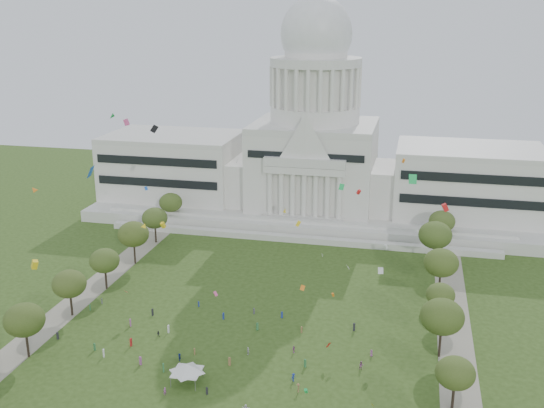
% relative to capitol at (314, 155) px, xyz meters
% --- Properties ---
extents(ground, '(400.00, 400.00, 0.00)m').
position_rel_capitol_xyz_m(ground, '(0.00, -113.59, -22.30)').
color(ground, '#2D4716').
rests_on(ground, ground).
extents(capitol, '(160.00, 64.50, 91.30)m').
position_rel_capitol_xyz_m(capitol, '(0.00, 0.00, 0.00)').
color(capitol, silver).
rests_on(capitol, ground).
extents(path_left, '(8.00, 160.00, 0.04)m').
position_rel_capitol_xyz_m(path_left, '(-48.00, -83.59, -22.28)').
color(path_left, gray).
rests_on(path_left, ground).
extents(path_right, '(8.00, 160.00, 0.04)m').
position_rel_capitol_xyz_m(path_right, '(48.00, -83.59, -22.28)').
color(path_right, gray).
rests_on(path_right, ground).
extents(row_tree_l_1, '(8.86, 8.86, 12.59)m').
position_rel_capitol_xyz_m(row_tree_l_1, '(-44.07, -116.55, -13.34)').
color(row_tree_l_1, black).
rests_on(row_tree_l_1, ground).
extents(row_tree_r_1, '(7.58, 7.58, 10.78)m').
position_rel_capitol_xyz_m(row_tree_r_1, '(46.22, -115.34, -14.64)').
color(row_tree_r_1, black).
rests_on(row_tree_r_1, ground).
extents(row_tree_l_2, '(8.42, 8.42, 11.97)m').
position_rel_capitol_xyz_m(row_tree_l_2, '(-45.04, -96.29, -13.79)').
color(row_tree_l_2, black).
rests_on(row_tree_l_2, ground).
extents(row_tree_r_2, '(9.55, 9.55, 13.58)m').
position_rel_capitol_xyz_m(row_tree_r_2, '(44.17, -96.15, -12.64)').
color(row_tree_r_2, black).
rests_on(row_tree_r_2, ground).
extents(row_tree_l_3, '(8.12, 8.12, 11.55)m').
position_rel_capitol_xyz_m(row_tree_l_3, '(-44.09, -79.67, -14.09)').
color(row_tree_l_3, black).
rests_on(row_tree_l_3, ground).
extents(row_tree_r_3, '(7.01, 7.01, 9.98)m').
position_rel_capitol_xyz_m(row_tree_r_3, '(44.40, -79.10, -15.21)').
color(row_tree_r_3, black).
rests_on(row_tree_r_3, ground).
extents(row_tree_l_4, '(9.29, 9.29, 13.21)m').
position_rel_capitol_xyz_m(row_tree_l_4, '(-44.08, -61.17, -12.90)').
color(row_tree_l_4, black).
rests_on(row_tree_l_4, ground).
extents(row_tree_r_4, '(9.19, 9.19, 13.06)m').
position_rel_capitol_xyz_m(row_tree_r_4, '(44.76, -63.55, -13.01)').
color(row_tree_r_4, black).
rests_on(row_tree_r_4, ground).
extents(row_tree_l_5, '(8.33, 8.33, 11.85)m').
position_rel_capitol_xyz_m(row_tree_l_5, '(-45.22, -42.58, -13.88)').
color(row_tree_l_5, black).
rests_on(row_tree_l_5, ground).
extents(row_tree_r_5, '(9.82, 9.82, 13.96)m').
position_rel_capitol_xyz_m(row_tree_r_5, '(43.49, -43.40, -12.37)').
color(row_tree_r_5, black).
rests_on(row_tree_r_5, ground).
extents(row_tree_l_6, '(8.19, 8.19, 11.64)m').
position_rel_capitol_xyz_m(row_tree_l_6, '(-46.87, -24.45, -14.02)').
color(row_tree_l_6, black).
rests_on(row_tree_l_6, ground).
extents(row_tree_r_6, '(8.42, 8.42, 11.97)m').
position_rel_capitol_xyz_m(row_tree_r_6, '(45.96, -25.46, -13.79)').
color(row_tree_r_6, black).
rests_on(row_tree_r_6, ground).
extents(event_tent, '(8.14, 8.14, 4.39)m').
position_rel_capitol_xyz_m(event_tent, '(-6.41, -118.23, -18.89)').
color(event_tent, '#4C4C4C').
rests_on(event_tent, ground).
extents(person_0, '(0.90, 0.85, 1.55)m').
position_rel_capitol_xyz_m(person_0, '(29.61, -99.38, -21.52)').
color(person_0, '#994C8C').
rests_on(person_0, ground).
extents(person_2, '(1.09, 0.91, 1.93)m').
position_rel_capitol_xyz_m(person_2, '(27.92, -105.45, -21.33)').
color(person_2, '#994C8C').
rests_on(person_2, ground).
extents(person_3, '(0.68, 1.25, 1.91)m').
position_rel_capitol_xyz_m(person_3, '(16.39, -116.63, -21.34)').
color(person_3, olive).
rests_on(person_3, ground).
extents(person_4, '(0.67, 1.12, 1.85)m').
position_rel_capitol_xyz_m(person_4, '(2.89, -104.88, -21.37)').
color(person_4, silver).
rests_on(person_4, ground).
extents(person_5, '(1.26, 1.72, 1.73)m').
position_rel_capitol_xyz_m(person_5, '(-11.02, -110.64, -21.43)').
color(person_5, navy).
rests_on(person_5, ground).
extents(person_7, '(0.76, 0.76, 1.70)m').
position_rel_capitol_xyz_m(person_7, '(-9.21, -123.55, -21.44)').
color(person_7, '#994C8C').
rests_on(person_7, ground).
extents(person_8, '(0.71, 0.45, 1.44)m').
position_rel_capitol_xyz_m(person_8, '(-19.75, -101.61, -21.58)').
color(person_8, '#26262B').
rests_on(person_8, ground).
extents(person_9, '(1.10, 1.33, 1.84)m').
position_rel_capitol_xyz_m(person_9, '(14.76, -113.07, -21.38)').
color(person_9, navy).
rests_on(person_9, ground).
extents(person_10, '(0.88, 1.13, 1.71)m').
position_rel_capitol_xyz_m(person_10, '(12.61, -101.79, -21.44)').
color(person_10, '#994C8C').
rests_on(person_10, ground).
extents(person_11, '(1.59, 0.67, 1.70)m').
position_rel_capitol_xyz_m(person_11, '(7.96, -125.45, -21.45)').
color(person_11, silver).
rests_on(person_11, ground).
extents(distant_crowd, '(67.19, 37.31, 1.95)m').
position_rel_capitol_xyz_m(distant_crowd, '(-12.59, -101.32, -21.39)').
color(distant_crowd, '#26262B').
rests_on(distant_crowd, ground).
extents(kite_swarm, '(86.90, 106.49, 53.23)m').
position_rel_capitol_xyz_m(kite_swarm, '(-0.05, -104.22, 4.90)').
color(kite_swarm, orange).
rests_on(kite_swarm, ground).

